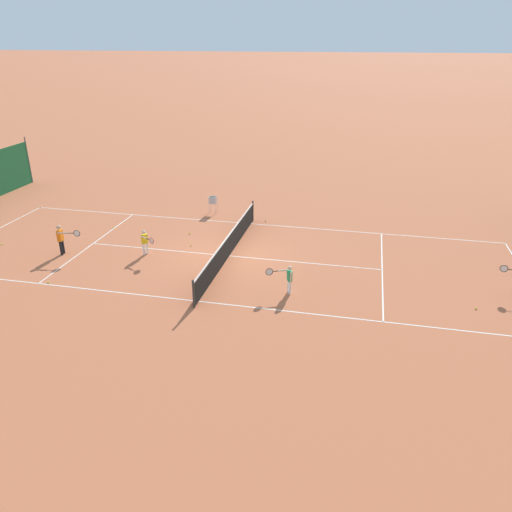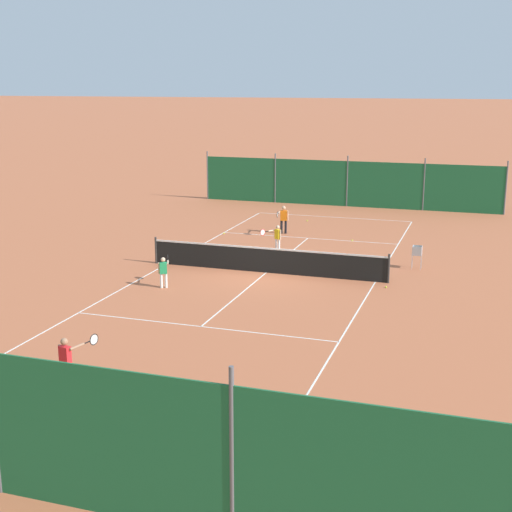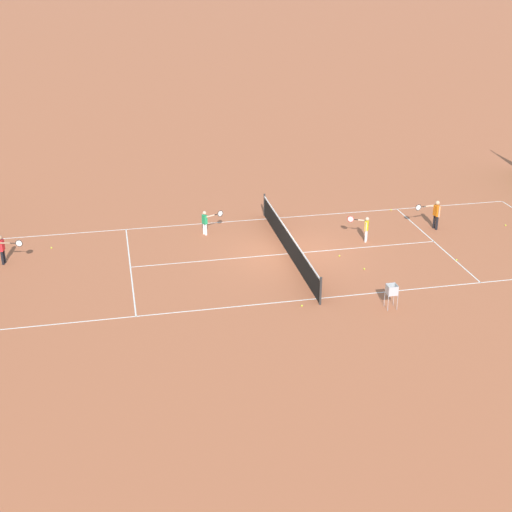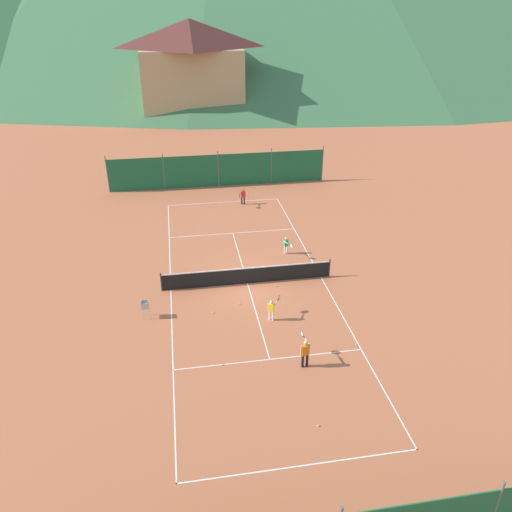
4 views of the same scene
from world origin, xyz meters
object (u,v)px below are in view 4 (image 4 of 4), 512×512
(tennis_net, at_px, (247,275))
(tennis_ball_far_corner, at_px, (162,284))
(tennis_ball_alley_left, at_px, (263,212))
(player_near_service, at_px, (243,195))
(tennis_ball_by_net_left, at_px, (318,426))
(tennis_ball_service_box, at_px, (213,313))
(tennis_ball_mid_court, at_px, (276,286))
(tennis_ball_alley_right, at_px, (240,304))
(player_near_baseline, at_px, (286,244))
(tennis_ball_by_net_right, at_px, (356,344))
(player_far_baseline, at_px, (305,351))
(ball_hopper, at_px, (145,306))
(tennis_ball_near_corner, at_px, (222,365))
(alpine_chalet, at_px, (191,67))
(player_far_service, at_px, (272,308))

(tennis_net, bearing_deg, tennis_ball_far_corner, 171.67)
(tennis_ball_alley_left, bearing_deg, player_near_service, 124.96)
(tennis_ball_by_net_left, height_order, tennis_ball_service_box, same)
(tennis_ball_mid_court, relative_size, tennis_ball_alley_right, 1.00)
(tennis_ball_service_box, bearing_deg, player_near_baseline, 48.40)
(tennis_ball_by_net_right, height_order, tennis_ball_mid_court, same)
(tennis_ball_mid_court, bearing_deg, player_near_service, 90.46)
(tennis_ball_service_box, height_order, tennis_ball_alley_right, same)
(player_far_baseline, distance_m, ball_hopper, 8.15)
(player_far_baseline, xyz_separation_m, tennis_ball_near_corner, (-3.40, 0.59, -0.73))
(tennis_ball_far_corner, bearing_deg, tennis_ball_by_net_right, -38.14)
(tennis_ball_near_corner, height_order, alpine_chalet, alpine_chalet)
(tennis_ball_near_corner, bearing_deg, tennis_ball_by_net_left, -51.80)
(tennis_ball_mid_court, height_order, alpine_chalet, alpine_chalet)
(tennis_ball_far_corner, xyz_separation_m, tennis_ball_alley_right, (3.87, -2.63, 0.00))
(tennis_ball_by_net_left, relative_size, tennis_ball_mid_court, 1.00)
(ball_hopper, bearing_deg, tennis_ball_service_box, -3.34)
(tennis_ball_by_net_right, height_order, ball_hopper, ball_hopper)
(tennis_ball_alley_right, bearing_deg, tennis_ball_mid_court, 32.68)
(player_far_baseline, height_order, tennis_ball_near_corner, player_far_baseline)
(tennis_net, bearing_deg, tennis_ball_service_box, -129.73)
(tennis_ball_service_box, bearing_deg, tennis_ball_by_net_right, -30.15)
(player_far_baseline, xyz_separation_m, tennis_ball_alley_right, (-2.06, 5.06, -0.73))
(player_near_service, height_order, alpine_chalet, alpine_chalet)
(tennis_net, distance_m, tennis_ball_mid_court, 1.63)
(tennis_net, bearing_deg, tennis_ball_alley_right, -109.58)
(player_far_service, height_order, tennis_ball_mid_court, player_far_service)
(tennis_ball_mid_court, bearing_deg, tennis_ball_by_net_left, -92.48)
(player_near_baseline, xyz_separation_m, player_near_service, (-1.44, 8.26, 0.06))
(tennis_ball_service_box, bearing_deg, tennis_ball_near_corner, -89.27)
(player_far_baseline, xyz_separation_m, player_near_service, (-0.00, 18.27, -0.06))
(tennis_ball_by_net_right, bearing_deg, alpine_chalet, 95.32)
(tennis_ball_far_corner, distance_m, alpine_chalet, 42.14)
(tennis_ball_by_net_left, xyz_separation_m, tennis_ball_service_box, (-3.12, 7.82, 0.00))
(player_near_baseline, distance_m, tennis_ball_near_corner, 10.61)
(tennis_ball_service_box, height_order, ball_hopper, ball_hopper)
(tennis_ball_by_net_right, relative_size, tennis_ball_mid_court, 1.00)
(ball_hopper, bearing_deg, tennis_net, 23.74)
(tennis_net, xyz_separation_m, player_far_service, (0.65, -3.52, 0.15))
(tennis_net, bearing_deg, ball_hopper, -156.26)
(tennis_ball_alley_left, relative_size, alpine_chalet, 0.01)
(player_far_baseline, bearing_deg, ball_hopper, 144.81)
(player_near_baseline, distance_m, player_far_baseline, 10.12)
(tennis_ball_near_corner, height_order, tennis_ball_alley_left, same)
(tennis_net, xyz_separation_m, ball_hopper, (-5.30, -2.33, 0.16))
(tennis_ball_near_corner, bearing_deg, tennis_ball_far_corner, 109.58)
(tennis_ball_by_net_left, bearing_deg, ball_hopper, 128.32)
(alpine_chalet, bearing_deg, player_far_baseline, -87.83)
(tennis_ball_by_net_left, distance_m, tennis_ball_near_corner, 4.97)
(player_near_service, distance_m, tennis_ball_alley_left, 2.20)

